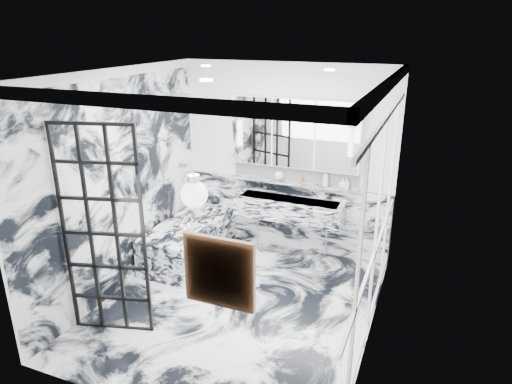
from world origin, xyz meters
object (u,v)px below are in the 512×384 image
at_px(trough_sink, 289,208).
at_px(bathtub, 189,240).
at_px(crittall_door, 103,234).
at_px(mirror_cabinet, 295,133).

xyz_separation_m(trough_sink, bathtub, (-1.33, -0.66, -0.45)).
height_order(crittall_door, bathtub, crittall_door).
bearing_deg(crittall_door, mirror_cabinet, 49.55).
bearing_deg(bathtub, crittall_door, -88.12).
xyz_separation_m(mirror_cabinet, bathtub, (-1.32, -0.83, -1.54)).
height_order(crittall_door, trough_sink, crittall_door).
relative_size(crittall_door, bathtub, 1.43).
bearing_deg(bathtub, trough_sink, 26.48).
height_order(trough_sink, bathtub, trough_sink).
distance_m(mirror_cabinet, bathtub, 2.20).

